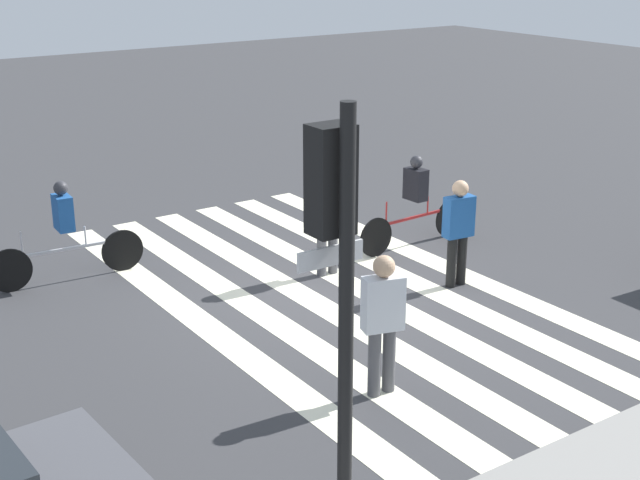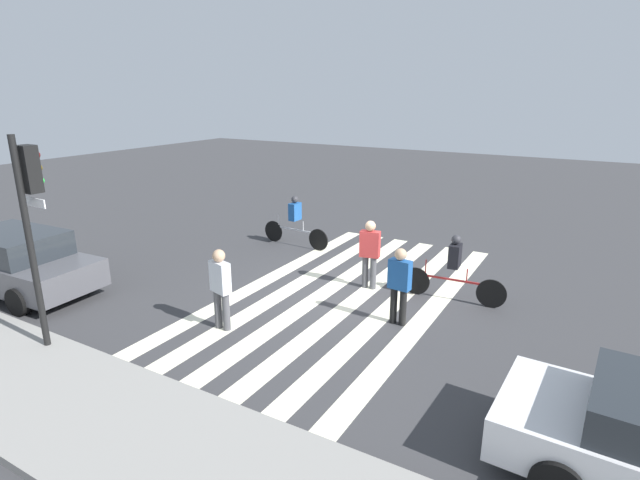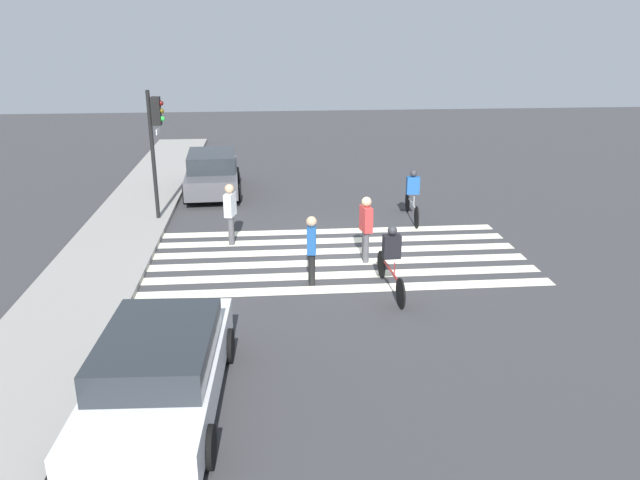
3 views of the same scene
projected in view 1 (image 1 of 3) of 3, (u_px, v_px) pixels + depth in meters
The scene contains 8 objects.
ground_plane at pixel (331, 292), 13.68m from camera, with size 60.00×60.00×0.00m, color #38383A.
crosswalk_stripes at pixel (331, 292), 13.67m from camera, with size 4.82×10.00×0.01m.
traffic_light at pixel (336, 260), 6.74m from camera, with size 0.60×0.50×4.10m.
pedestrian_child_with_backpack at pixel (327, 215), 14.07m from camera, with size 0.52×0.30×1.76m.
pedestrian_adult_tall_backpack at pixel (458, 227), 13.63m from camera, with size 0.49×0.26×1.70m.
pedestrian_adult_blue_shirt at pixel (383, 317), 10.36m from camera, with size 0.53×0.34×1.75m.
cyclist_far_lane at pixel (65, 229), 13.83m from camera, with size 2.47×0.41×1.63m.
cyclist_mid_street at pixel (415, 199), 15.41m from camera, with size 2.46×0.41×1.63m.
Camera 1 is at (7.28, 10.36, 5.22)m, focal length 50.00 mm.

